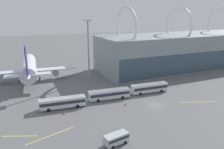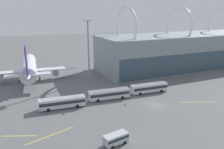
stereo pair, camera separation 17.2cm
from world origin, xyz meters
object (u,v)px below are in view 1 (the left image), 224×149
Objects in this scene: shuttle_bus_1 at (109,94)px; service_van_foreground at (116,138)px; traffic_cone_1 at (125,104)px; airliner_parked_remote at (194,46)px; shuttle_bus_2 at (149,87)px; airliner_at_gate_far at (134,56)px; floodlight_mast at (88,41)px; traffic_cone_0 at (64,113)px; airliner_at_gate_near at (29,68)px; shuttle_bus_0 at (63,102)px.

service_van_foreground is (-7.96, -22.36, -0.47)m from shuttle_bus_1.
airliner_parked_remote is at bearing 35.25° from traffic_cone_1.
airliner_at_gate_far is at bearing 72.61° from shuttle_bus_2.
floodlight_mast is at bearing 47.81° from airliner_parked_remote.
service_van_foreground reaches higher than traffic_cone_0.
shuttle_bus_1 is 1.00× the size of shuttle_bus_2.
airliner_at_gate_far is 67.26× the size of traffic_cone_0.
airliner_parked_remote is 78.83m from shuttle_bus_2.
airliner_at_gate_near is at bearing 153.00° from floodlight_mast.
airliner_parked_remote is at bearing 40.32° from shuttle_bus_2.
shuttle_bus_1 is 17.13× the size of traffic_cone_1.
shuttle_bus_2 is at bearing -53.67° from floodlight_mast.
airliner_at_gate_near reaches higher than shuttle_bus_1.
floodlight_mast reaches higher than airliner_parked_remote.
airliner_at_gate_far is 59.36× the size of traffic_cone_1.
service_van_foreground is 44.91m from floodlight_mast.
airliner_at_gate_near is 0.80× the size of airliner_at_gate_far.
airliner_at_gate_far is at bearing -81.16° from airliner_at_gate_near.
airliner_at_gate_near is 2.78× the size of shuttle_bus_2.
airliner_at_gate_far is at bearing 56.17° from shuttle_bus_1.
shuttle_bus_0 is at bearing -83.61° from service_van_foreground.
traffic_cone_1 is (2.47, -5.97, -1.42)m from shuttle_bus_1.
floodlight_mast reaches higher than airliner_at_gate_far.
floodlight_mast is (20.95, -10.68, 10.36)m from airliner_at_gate_near.
shuttle_bus_0 is 0.55× the size of floodlight_mast.
airliner_parked_remote is (49.99, 12.84, 0.10)m from airliner_at_gate_far.
shuttle_bus_0 is at bearing -163.75° from airliner_at_gate_near.
shuttle_bus_0 is 28.70m from shuttle_bus_2.
floodlight_mast reaches higher than shuttle_bus_0.
shuttle_bus_0 and shuttle_bus_2 have the same top height.
shuttle_bus_2 is at bearing 169.20° from airliner_at_gate_far.
airliner_parked_remote is at bearing -150.98° from service_van_foreground.
shuttle_bus_1 is 19.41× the size of traffic_cone_0.
airliner_parked_remote reaches higher than shuttle_bus_0.
airliner_at_gate_far is 57.77m from traffic_cone_0.
airliner_parked_remote is at bearing -65.41° from airliner_at_gate_far.
traffic_cone_0 is (-92.38, -51.77, -4.99)m from airliner_parked_remote.
shuttle_bus_0 is 22.55m from service_van_foreground.
shuttle_bus_1 is 15.72m from traffic_cone_0.
traffic_cone_1 is at bearing -4.08° from traffic_cone_0.
airliner_at_gate_near reaches higher than shuttle_bus_2.
shuttle_bus_0 is at bearing -172.08° from shuttle_bus_1.
shuttle_bus_2 is (-63.12, -47.10, -3.52)m from airliner_parked_remote.
shuttle_bus_2 is at bearing -126.44° from airliner_at_gate_near.
airliner_at_gate_far reaches higher than traffic_cone_0.
shuttle_bus_0 reaches higher than traffic_cone_0.
shuttle_bus_0 is at bearing -175.04° from shuttle_bus_2.
floodlight_mast is 29.74m from traffic_cone_1.
traffic_cone_1 is at bearing -132.54° from service_van_foreground.
airliner_at_gate_far is 47.57m from traffic_cone_1.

